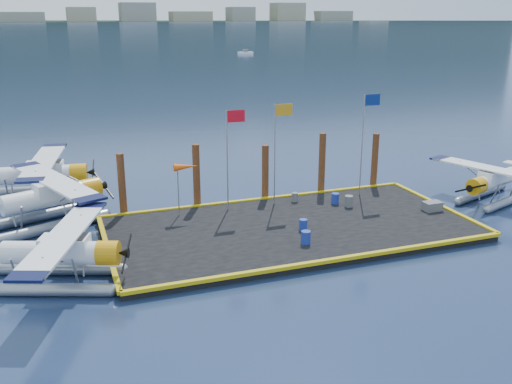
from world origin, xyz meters
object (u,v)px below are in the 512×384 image
seaplane_a (58,256)px  piling_0 (122,187)px  flagpole_yellow (278,139)px  flagpole_blue (366,130)px  drum_3 (306,237)px  flagpole_red (230,145)px  windsock (185,168)px  drum_5 (295,197)px  seaplane_b (49,200)px  drum_4 (335,198)px  piling_4 (375,162)px  seaplane_c (39,177)px  drum_2 (349,201)px  piling_1 (197,178)px  piling_3 (322,165)px  seaplane_d (494,182)px  drum_1 (303,225)px  crate (432,206)px  piling_2 (265,174)px

seaplane_a → piling_0: (3.85, 7.85, 0.59)m
flagpole_yellow → flagpole_blue: (5.99, -0.00, 0.17)m
seaplane_a → drum_3: size_ratio=12.98×
flagpole_red → windsock: 2.97m
drum_5 → seaplane_b: bearing=172.7°
drum_4 → piling_4: 5.34m
seaplane_c → drum_2: seaplane_c is taller
flagpole_red → piling_1: (-1.71, 1.60, -2.30)m
seaplane_a → windsock: windsock is taller
drum_4 → windsock: 9.54m
seaplane_c → piling_3: bearing=82.3°
piling_4 → piling_3: bearing=180.0°
drum_5 → piling_0: 10.61m
seaplane_d → drum_1: 14.20m
drum_1 → flagpole_yellow: 6.03m
drum_3 → drum_2: bearing=42.3°
seaplane_b → windsock: seaplane_b is taller
drum_4 → piling_4: (4.39, 2.77, 1.27)m
seaplane_c → flagpole_yellow: 15.84m
crate → piling_0: 18.52m
drum_1 → flagpole_yellow: (0.35, 4.67, 3.80)m
flagpole_yellow → piling_2: (-0.20, 1.60, -2.61)m
seaplane_b → seaplane_c: size_ratio=0.98×
flagpole_red → piling_0: size_ratio=1.50×
flagpole_yellow → piling_0: (-9.20, 1.60, -2.51)m
seaplane_a → piling_2: (12.85, 7.85, 0.49)m
drum_4 → drum_3: bearing=-129.8°
seaplane_c → seaplane_d: (27.63, -10.35, -0.22)m
seaplane_a → piling_2: piling_2 is taller
seaplane_c → piling_0: piling_0 is taller
seaplane_a → flagpole_blue: 20.31m
drum_2 → drum_1: bearing=-147.8°
piling_3 → windsock: bearing=-170.5°
flagpole_yellow → piling_3: (3.80, 1.60, -2.36)m
crate → piling_0: bearing=161.3°
piling_1 → crate: bearing=-24.5°
seaplane_b → drum_4: 16.99m
drum_3 → piling_4: piling_4 is taller
seaplane_b → drum_3: size_ratio=14.23×
piling_0 → piling_4: bearing=0.0°
seaplane_d → piling_1: 19.12m
seaplane_d → flagpole_blue: (-7.78, 3.26, 3.36)m
drum_5 → piling_3: 3.35m
drum_5 → flagpole_yellow: flagpole_yellow is taller
drum_1 → piling_3: size_ratio=0.14×
piling_1 → piling_2: 4.50m
piling_0 → piling_1: bearing=0.0°
drum_1 → windsock: windsock is taller
drum_5 → piling_1: size_ratio=0.14×
drum_2 → drum_3: 6.68m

